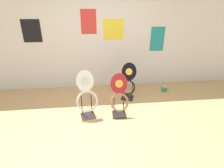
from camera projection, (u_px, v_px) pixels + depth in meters
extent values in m
plane|color=tan|center=(104.00, 135.00, 3.03)|extent=(14.00, 14.00, 0.00)
cube|color=silver|center=(98.00, 38.00, 4.37)|extent=(8.00, 0.06, 2.60)
cube|color=red|center=(89.00, 22.00, 4.16)|extent=(0.37, 0.01, 0.56)
cube|color=black|center=(32.00, 31.00, 4.11)|extent=(0.43, 0.01, 0.52)
cube|color=teal|center=(157.00, 39.00, 4.51)|extent=(0.36, 0.01, 0.61)
cube|color=yellow|center=(114.00, 29.00, 4.29)|extent=(0.50, 0.01, 0.49)
cube|color=black|center=(88.00, 116.00, 3.56)|extent=(0.33, 0.33, 0.01)
cylinder|color=black|center=(82.00, 105.00, 3.52)|extent=(0.02, 0.02, 0.42)
cylinder|color=black|center=(91.00, 104.00, 3.57)|extent=(0.02, 0.02, 0.42)
cylinder|color=black|center=(88.00, 110.00, 3.42)|extent=(0.22, 0.06, 0.02)
torus|color=silver|center=(87.00, 101.00, 3.39)|extent=(0.45, 0.28, 0.40)
ellipsoid|color=white|center=(85.00, 81.00, 3.34)|extent=(0.36, 0.18, 0.41)
ellipsoid|color=silver|center=(85.00, 81.00, 3.33)|extent=(0.16, 0.07, 0.16)
sphere|color=silver|center=(81.00, 92.00, 3.36)|extent=(0.02, 0.02, 0.02)
sphere|color=silver|center=(91.00, 91.00, 3.41)|extent=(0.02, 0.02, 0.02)
cube|color=black|center=(119.00, 115.00, 3.59)|extent=(0.29, 0.29, 0.01)
cylinder|color=black|center=(114.00, 105.00, 3.59)|extent=(0.02, 0.02, 0.37)
cylinder|color=black|center=(123.00, 104.00, 3.60)|extent=(0.02, 0.02, 0.37)
cylinder|color=black|center=(120.00, 110.00, 3.46)|extent=(0.22, 0.02, 0.02)
torus|color=#9E7042|center=(120.00, 102.00, 3.45)|extent=(0.38, 0.21, 0.35)
ellipsoid|color=#AD1E23|center=(119.00, 84.00, 3.42)|extent=(0.34, 0.15, 0.40)
ellipsoid|color=yellow|center=(119.00, 84.00, 3.41)|extent=(0.15, 0.05, 0.15)
sphere|color=silver|center=(115.00, 94.00, 3.45)|extent=(0.02, 0.02, 0.02)
sphere|color=silver|center=(124.00, 94.00, 3.46)|extent=(0.02, 0.02, 0.02)
cube|color=black|center=(127.00, 98.00, 4.24)|extent=(0.36, 0.36, 0.01)
cylinder|color=black|center=(124.00, 89.00, 4.27)|extent=(0.02, 0.02, 0.35)
cylinder|color=black|center=(132.00, 90.00, 4.22)|extent=(0.02, 0.02, 0.35)
cylinder|color=black|center=(127.00, 94.00, 4.11)|extent=(0.22, 0.09, 0.02)
torus|color=black|center=(128.00, 87.00, 4.10)|extent=(0.40, 0.30, 0.34)
ellipsoid|color=black|center=(129.00, 72.00, 4.07)|extent=(0.37, 0.24, 0.41)
ellipsoid|color=yellow|center=(129.00, 72.00, 4.05)|extent=(0.16, 0.10, 0.16)
sphere|color=silver|center=(124.00, 80.00, 4.12)|extent=(0.02, 0.02, 0.02)
sphere|color=silver|center=(132.00, 81.00, 4.08)|extent=(0.02, 0.02, 0.02)
cylinder|color=#2D8E4C|center=(164.00, 89.00, 4.56)|extent=(0.14, 0.14, 0.13)
torus|color=silver|center=(165.00, 86.00, 4.54)|extent=(0.14, 0.14, 0.01)
cylinder|color=#B2B2B7|center=(165.00, 86.00, 4.53)|extent=(0.12, 0.12, 0.00)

